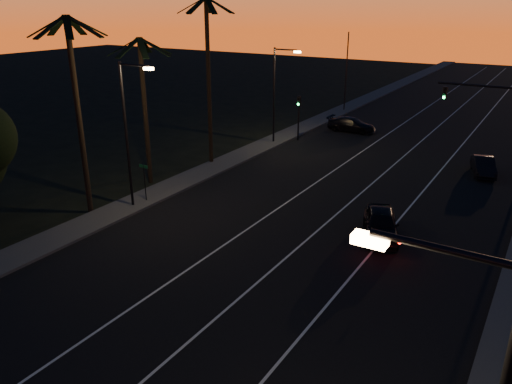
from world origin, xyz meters
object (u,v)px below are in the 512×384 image
Objects in this scene: lead_car at (381,224)px; cross_car at (351,125)px; signal_mast at (500,108)px; right_car at (483,166)px.

lead_car reaches higher than cross_car.
signal_mast is 16.83m from lead_car.
lead_car is 1.10× the size of cross_car.
signal_mast is at bearing -23.11° from cross_car.
lead_car is 1.26× the size of right_car.
signal_mast reaches higher than cross_car.
signal_mast reaches higher than lead_car.
cross_car is at bearing 156.89° from signal_mast.
cross_car is (-13.36, 7.40, 0.04)m from right_car.
signal_mast is 1.34× the size of lead_car.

